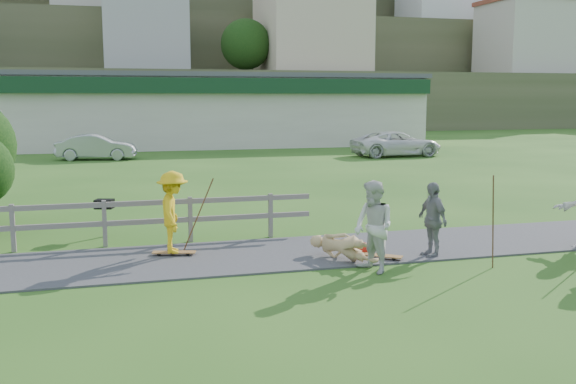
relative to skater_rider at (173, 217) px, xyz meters
The scene contains 16 objects.
ground 2.17m from the skater_rider, 74.45° to the right, with size 260.00×260.00×0.00m, color #275518.
path 1.10m from the skater_rider, 37.38° to the right, with size 34.00×3.00×0.04m, color #38383A.
strip_mall 33.39m from the skater_rider, 82.19° to the left, with size 32.50×10.75×5.10m.
hillside 90.42m from the skater_rider, 89.66° to the left, with size 220.00×67.00×47.50m.
skater_rider is the anchor object (origin of this frame).
skater_fallen 3.77m from the skater_rider, 21.38° to the right, with size 1.71×0.41×0.63m, color tan.
spectator_a 4.40m from the skater_rider, 31.79° to the right, with size 0.90×0.70×1.85m, color silver.
spectator_b 5.67m from the skater_rider, 15.33° to the right, with size 0.97×0.41×1.66m, color gray.
car_silver 23.43m from the skater_rider, 95.24° to the left, with size 1.50×4.30×1.42m, color #9A9CA1.
car_white 25.62m from the skater_rider, 54.40° to the left, with size 2.45×5.32×1.48m, color silver.
bbq 2.97m from the skater_rider, 120.21° to the left, with size 0.44×0.33×0.95m, color black, non-canonical shape.
longboard_rider 0.85m from the skater_rider, ahead, with size 0.94×0.23×0.10m, color brown, non-canonical shape.
longboard_fallen 4.58m from the skater_rider, 18.85° to the right, with size 0.98×0.24×0.11m, color brown, non-canonical shape.
helmet 4.25m from the skater_rider, 13.90° to the right, with size 0.31×0.31×0.31m, color #B61C10.
pole_rider 0.72m from the skater_rider, 33.69° to the left, with size 0.03×0.03×1.81m, color #543521.
pole_spec_left 6.76m from the skater_rider, 23.18° to the right, with size 0.03×0.03×1.93m, color #543521.
Camera 1 is at (-1.72, -12.04, 3.50)m, focal length 40.00 mm.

